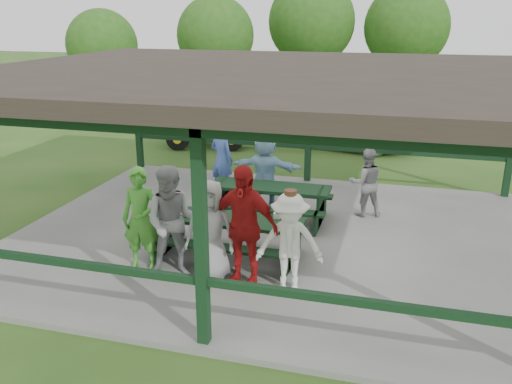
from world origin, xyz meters
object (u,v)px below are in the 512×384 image
(spectator_blue, at_px, (222,159))
(farm_trailer, at_px, (208,126))
(picnic_table_far, at_px, (270,198))
(contestant_grey_left, at_px, (173,223))
(contestant_green, at_px, (141,219))
(picnic_table_near, at_px, (228,232))
(contestant_white_fedora, at_px, (290,243))
(spectator_lblue, at_px, (265,170))
(contestant_red, at_px, (243,226))
(contestant_grey_mid, at_px, (210,231))
(pickup_truck, at_px, (334,121))
(spectator_grey, at_px, (366,182))

(spectator_blue, height_order, farm_trailer, spectator_blue)
(picnic_table_far, height_order, spectator_blue, spectator_blue)
(picnic_table_far, relative_size, contestant_grey_left, 1.32)
(contestant_green, relative_size, spectator_blue, 1.02)
(picnic_table_near, distance_m, farm_trailer, 9.06)
(contestant_white_fedora, distance_m, spectator_lblue, 3.89)
(contestant_red, bearing_deg, contestant_grey_mid, -175.85)
(contestant_grey_mid, relative_size, farm_trailer, 0.44)
(spectator_lblue, bearing_deg, pickup_truck, -93.99)
(picnic_table_near, height_order, farm_trailer, farm_trailer)
(contestant_green, height_order, contestant_white_fedora, contestant_green)
(contestant_red, height_order, farm_trailer, contestant_red)
(contestant_white_fedora, relative_size, farm_trailer, 0.44)
(contestant_green, bearing_deg, picnic_table_far, 55.37)
(contestant_grey_left, distance_m, contestant_white_fedora, 1.94)
(contestant_grey_mid, bearing_deg, pickup_truck, 84.62)
(contestant_grey_mid, distance_m, contestant_red, 0.58)
(picnic_table_far, xyz_separation_m, contestant_green, (-1.53, -2.81, 0.42))
(contestant_white_fedora, bearing_deg, contestant_green, 168.65)
(contestant_white_fedora, bearing_deg, contestant_grey_mid, 168.52)
(contestant_green, relative_size, pickup_truck, 0.32)
(pickup_truck, bearing_deg, picnic_table_far, -175.14)
(contestant_green, height_order, spectator_lblue, contestant_green)
(picnic_table_far, height_order, contestant_grey_left, contestant_grey_left)
(spectator_grey, bearing_deg, picnic_table_near, 32.14)
(picnic_table_far, height_order, spectator_grey, spectator_grey)
(contestant_red, bearing_deg, farm_trailer, 121.35)
(contestant_grey_left, relative_size, spectator_blue, 1.08)
(spectator_lblue, bearing_deg, picnic_table_far, 112.55)
(contestant_green, height_order, contestant_red, contestant_red)
(contestant_grey_mid, xyz_separation_m, farm_trailer, (-3.47, 9.22, -0.29))
(spectator_lblue, bearing_deg, contestant_red, 99.96)
(picnic_table_far, distance_m, spectator_blue, 2.05)
(spectator_blue, distance_m, farm_trailer, 5.53)
(contestant_green, bearing_deg, spectator_lblue, 64.70)
(contestant_grey_mid, height_order, spectator_blue, spectator_blue)
(picnic_table_near, xyz_separation_m, spectator_grey, (2.18, 2.80, 0.26))
(picnic_table_far, bearing_deg, contestant_white_fedora, -70.30)
(spectator_lblue, distance_m, farm_trailer, 6.61)
(contestant_white_fedora, xyz_separation_m, pickup_truck, (-0.74, 10.61, -0.13))
(contestant_green, height_order, farm_trailer, contestant_green)
(picnic_table_near, bearing_deg, contestant_grey_left, -123.97)
(spectator_lblue, height_order, farm_trailer, spectator_lblue)
(contestant_grey_left, height_order, contestant_red, contestant_red)
(contestant_white_fedora, height_order, spectator_grey, contestant_white_fedora)
(spectator_blue, bearing_deg, contestant_grey_mid, 128.84)
(picnic_table_near, distance_m, picnic_table_far, 2.02)
(spectator_grey, relative_size, pickup_truck, 0.26)
(farm_trailer, bearing_deg, picnic_table_near, -79.20)
(picnic_table_far, bearing_deg, spectator_grey, 22.74)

